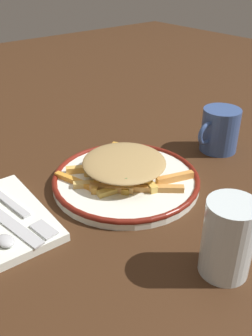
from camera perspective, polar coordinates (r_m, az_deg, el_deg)
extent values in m
plane|color=#3D2413|center=(0.68, 0.00, -2.49)|extent=(2.60, 2.60, 0.00)
cylinder|color=white|center=(0.68, 0.00, -1.98)|extent=(0.26, 0.26, 0.01)
torus|color=maroon|center=(0.67, 0.00, -1.47)|extent=(0.27, 0.27, 0.01)
cube|color=gold|center=(0.64, -0.25, -1.52)|extent=(0.07, 0.08, 0.01)
cube|color=gold|center=(0.65, -4.33, -2.13)|extent=(0.05, 0.05, 0.01)
cube|color=#E9C65E|center=(0.67, -0.42, -1.23)|extent=(0.07, 0.05, 0.01)
cube|color=#EBBA57|center=(0.68, -3.91, 0.36)|extent=(0.06, 0.02, 0.01)
cube|color=#EAC066|center=(0.67, -0.24, -1.29)|extent=(0.09, 0.04, 0.01)
cube|color=gold|center=(0.67, -0.05, -0.11)|extent=(0.08, 0.04, 0.01)
cube|color=#DFAC58|center=(0.68, -0.55, -0.90)|extent=(0.07, 0.07, 0.01)
cube|color=#E3BD65|center=(0.65, -4.75, -2.40)|extent=(0.07, 0.05, 0.01)
cube|color=gold|center=(0.66, -7.89, -1.94)|extent=(0.03, 0.08, 0.01)
cube|color=gold|center=(0.69, 2.19, 1.44)|extent=(0.04, 0.07, 0.01)
cube|color=#E8BF58|center=(0.65, 3.15, -2.03)|extent=(0.03, 0.07, 0.01)
cube|color=#F4B855|center=(0.70, -5.42, -0.03)|extent=(0.09, 0.05, 0.01)
cube|color=#DBA356|center=(0.63, -2.22, -3.12)|extent=(0.06, 0.06, 0.01)
cube|color=#DF9443|center=(0.67, 7.49, -1.48)|extent=(0.07, 0.03, 0.01)
cube|color=gold|center=(0.73, -2.55, 2.55)|extent=(0.06, 0.04, 0.01)
cube|color=#D39045|center=(0.64, 4.68, -3.12)|extent=(0.08, 0.07, 0.01)
cube|color=#DEB850|center=(0.63, -1.45, -3.25)|extent=(0.07, 0.03, 0.01)
cube|color=#F1C360|center=(0.67, -2.89, -1.06)|extent=(0.06, 0.07, 0.01)
cube|color=gold|center=(0.65, 0.39, -2.03)|extent=(0.06, 0.06, 0.01)
cube|color=gold|center=(0.66, -0.08, -0.10)|extent=(0.07, 0.01, 0.01)
ellipsoid|color=tan|center=(0.66, -0.58, 0.81)|extent=(0.21, 0.21, 0.02)
cube|color=#226621|center=(0.62, 0.73, -0.78)|extent=(0.00, 0.00, 0.00)
cube|color=#246731|center=(0.66, -1.41, 1.10)|extent=(0.00, 0.00, 0.00)
cube|color=#296436|center=(0.66, 1.59, 1.34)|extent=(0.00, 0.00, 0.00)
cube|color=#376D19|center=(0.66, -0.14, 1.08)|extent=(0.00, 0.00, 0.00)
cube|color=#1F6C2B|center=(0.61, 0.03, -1.61)|extent=(0.00, 0.00, 0.00)
cube|color=#256B37|center=(0.65, 2.28, 0.66)|extent=(0.00, 0.00, 0.00)
cube|color=white|center=(0.62, -18.73, -7.41)|extent=(0.14, 0.21, 0.01)
cube|color=silver|center=(0.64, -17.54, -4.96)|extent=(0.02, 0.11, 0.00)
cube|color=silver|center=(0.57, -12.43, -9.19)|extent=(0.03, 0.05, 0.00)
cube|color=silver|center=(0.58, -16.54, -8.69)|extent=(0.04, 0.12, 0.00)
ellipsoid|color=silver|center=(0.56, -17.96, -10.54)|extent=(0.03, 0.03, 0.01)
cylinder|color=silver|center=(0.50, 15.31, -10.35)|extent=(0.07, 0.07, 0.11)
cylinder|color=#36508B|center=(0.81, 14.17, 5.66)|extent=(0.08, 0.08, 0.09)
torus|color=#36508B|center=(0.77, 12.25, 5.18)|extent=(0.05, 0.01, 0.05)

